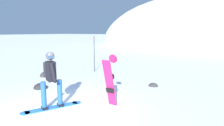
{
  "coord_description": "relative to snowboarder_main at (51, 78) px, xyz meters",
  "views": [
    {
      "loc": [
        4.14,
        -4.02,
        2.28
      ],
      "look_at": [
        -0.17,
        2.94,
        1.0
      ],
      "focal_mm": 32.12,
      "sensor_mm": 36.0,
      "label": 1
    }
  ],
  "objects": [
    {
      "name": "rock_dark",
      "position": [
        1.75,
        3.93,
        -0.92
      ],
      "size": [
        0.41,
        0.35,
        0.29
      ],
      "color": "#383333",
      "rests_on": "ground"
    },
    {
      "name": "spare_snowboard",
      "position": [
        1.44,
        1.02,
        -0.1
      ],
      "size": [
        0.28,
        0.46,
        1.61
      ],
      "color": "#D11E5B",
      "rests_on": "ground"
    },
    {
      "name": "piste_marker_near",
      "position": [
        -2.29,
        5.2,
        0.27
      ],
      "size": [
        0.2,
        0.2,
        2.08
      ],
      "color": "black",
      "rests_on": "ground"
    },
    {
      "name": "ridge_peak_main",
      "position": [
        -1.25,
        33.82,
        -0.92
      ],
      "size": [
        33.93,
        30.54,
        17.13
      ],
      "color": "white",
      "rests_on": "ground"
    },
    {
      "name": "snowboarder_main",
      "position": [
        0.0,
        0.0,
        0.0
      ],
      "size": [
        0.95,
        1.69,
        1.71
      ],
      "color": "blue",
      "rests_on": "ground"
    },
    {
      "name": "ground_plane",
      "position": [
        0.46,
        0.05,
        -0.92
      ],
      "size": [
        300.0,
        300.0,
        0.0
      ],
      "primitive_type": "plane",
      "color": "white"
    },
    {
      "name": "rock_mid",
      "position": [
        -3.61,
        2.87,
        -0.92
      ],
      "size": [
        0.76,
        0.64,
        0.53
      ],
      "color": "#383333",
      "rests_on": "ground"
    },
    {
      "name": "rock_small",
      "position": [
        -2.04,
        1.21,
        -0.92
      ],
      "size": [
        0.6,
        0.51,
        0.42
      ],
      "color": "#282628",
      "rests_on": "ground"
    }
  ]
}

